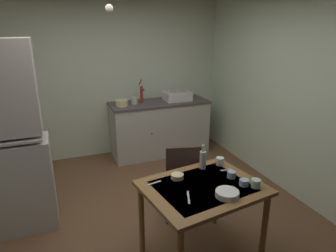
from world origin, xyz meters
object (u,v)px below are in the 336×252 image
(hand_pump, at_px, (142,93))
(serving_bowl_wide, at_px, (227,194))
(dining_table, at_px, (202,196))
(glass_bottle, at_px, (203,159))
(chair_far_side, at_px, (181,179))
(mixing_bowl_counter, at_px, (122,103))
(mug_tall, at_px, (231,174))
(sink_basin, at_px, (177,96))

(hand_pump, distance_m, serving_bowl_wide, 2.82)
(dining_table, bearing_deg, serving_bowl_wide, -64.55)
(glass_bottle, bearing_deg, chair_far_side, 104.76)
(dining_table, distance_m, serving_bowl_wide, 0.29)
(hand_pump, height_order, serving_bowl_wide, hand_pump)
(mixing_bowl_counter, relative_size, chair_far_side, 0.21)
(mixing_bowl_counter, bearing_deg, mug_tall, -78.48)
(glass_bottle, bearing_deg, hand_pump, 89.21)
(hand_pump, relative_size, dining_table, 0.34)
(sink_basin, bearing_deg, chair_far_side, -111.24)
(mixing_bowl_counter, distance_m, glass_bottle, 2.19)
(sink_basin, xyz_separation_m, mixing_bowl_counter, (-0.98, -0.05, -0.03))
(sink_basin, distance_m, serving_bowl_wide, 2.85)
(sink_basin, relative_size, chair_far_side, 0.47)
(serving_bowl_wide, height_order, mug_tall, mug_tall)
(dining_table, bearing_deg, hand_pump, 85.73)
(hand_pump, height_order, dining_table, hand_pump)
(sink_basin, relative_size, serving_bowl_wide, 2.21)
(dining_table, xyz_separation_m, glass_bottle, (0.16, 0.32, 0.21))
(chair_far_side, relative_size, serving_bowl_wide, 4.70)
(mixing_bowl_counter, distance_m, serving_bowl_wide, 2.73)
(hand_pump, height_order, mug_tall, hand_pump)
(serving_bowl_wide, bearing_deg, glass_bottle, 84.61)
(serving_bowl_wide, relative_size, mug_tall, 2.50)
(sink_basin, bearing_deg, dining_table, -107.72)
(chair_far_side, height_order, serving_bowl_wide, chair_far_side)
(chair_far_side, bearing_deg, dining_table, -96.68)
(serving_bowl_wide, xyz_separation_m, glass_bottle, (0.05, 0.55, 0.07))
(dining_table, bearing_deg, mixing_bowl_counter, 93.94)
(hand_pump, xyz_separation_m, mug_tall, (0.13, -2.53, -0.29))
(chair_far_side, xyz_separation_m, serving_bowl_wide, (0.03, -0.87, 0.30))
(serving_bowl_wide, bearing_deg, dining_table, 115.45)
(sink_basin, xyz_separation_m, dining_table, (-0.81, -2.53, -0.33))
(serving_bowl_wide, bearing_deg, mixing_bowl_counter, 95.90)
(serving_bowl_wide, bearing_deg, chair_far_side, 92.22)
(sink_basin, bearing_deg, hand_pump, 175.80)
(hand_pump, distance_m, dining_table, 2.62)
(dining_table, xyz_separation_m, serving_bowl_wide, (0.11, -0.23, 0.13))
(sink_basin, distance_m, mug_tall, 2.54)
(hand_pump, distance_m, glass_bottle, 2.27)
(hand_pump, relative_size, chair_far_side, 0.42)
(sink_basin, relative_size, mug_tall, 5.52)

